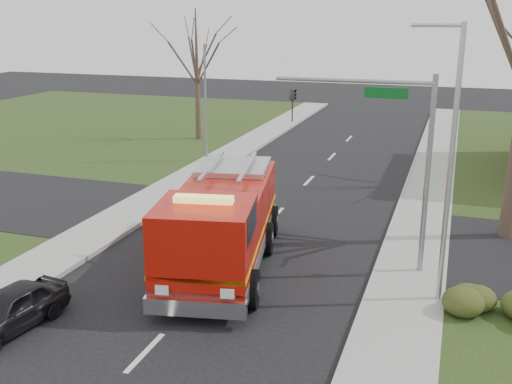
% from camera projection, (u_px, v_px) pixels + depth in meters
% --- Properties ---
extents(ground, '(120.00, 120.00, 0.00)m').
position_uv_depth(ground, '(228.00, 266.00, 21.24)').
color(ground, black).
rests_on(ground, ground).
extents(sidewalk_right, '(2.40, 80.00, 0.15)m').
position_uv_depth(sidewalk_right, '(406.00, 289.00, 19.31)').
color(sidewalk_right, gray).
rests_on(sidewalk_right, ground).
extents(sidewalk_left, '(2.40, 80.00, 0.15)m').
position_uv_depth(sidewalk_left, '(78.00, 244.00, 23.13)').
color(sidewalk_left, gray).
rests_on(sidewalk_left, ground).
extents(hedge_corner, '(2.80, 2.00, 0.90)m').
position_uv_depth(hedge_corner, '(503.00, 301.00, 17.40)').
color(hedge_corner, '#343C16').
rests_on(hedge_corner, lawn_right).
extents(bare_tree_left, '(4.50, 4.50, 9.00)m').
position_uv_depth(bare_tree_left, '(197.00, 61.00, 40.89)').
color(bare_tree_left, '#3F3025').
rests_on(bare_tree_left, ground).
extents(traffic_signal_mast, '(5.29, 0.18, 6.80)m').
position_uv_depth(traffic_signal_mast, '(390.00, 137.00, 19.66)').
color(traffic_signal_mast, gray).
rests_on(traffic_signal_mast, ground).
extents(streetlight_pole, '(1.48, 0.16, 8.40)m').
position_uv_depth(streetlight_pole, '(449.00, 160.00, 17.29)').
color(streetlight_pole, '#B7BABF').
rests_on(streetlight_pole, ground).
extents(utility_pole_far, '(0.14, 0.14, 7.00)m').
position_uv_depth(utility_pole_far, '(206.00, 105.00, 35.05)').
color(utility_pole_far, gray).
rests_on(utility_pole_far, ground).
extents(fire_engine, '(4.68, 9.01, 3.47)m').
position_uv_depth(fire_engine, '(221.00, 226.00, 20.67)').
color(fire_engine, '#B71208').
rests_on(fire_engine, ground).
extents(parked_car_maroon, '(1.95, 3.79, 1.23)m').
position_uv_depth(parked_car_maroon, '(10.00, 309.00, 16.83)').
color(parked_car_maroon, black).
rests_on(parked_car_maroon, ground).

